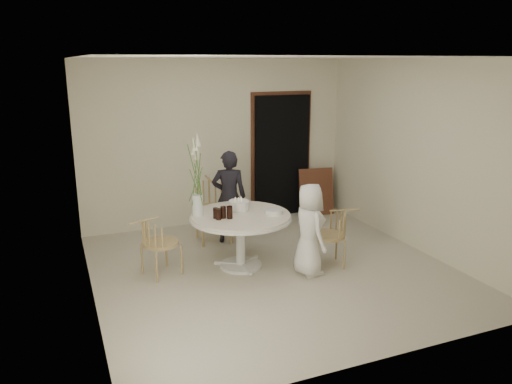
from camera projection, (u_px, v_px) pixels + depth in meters
name	position (u px, v px, depth m)	size (l,w,h in m)	color
ground	(272.00, 269.00, 6.57)	(4.50, 4.50, 0.00)	#BEB2A2
room_shell	(274.00, 148.00, 6.16)	(4.50, 4.50, 4.50)	silver
doorway	(282.00, 156.00, 8.68)	(1.00, 0.10, 2.10)	black
door_trim	(281.00, 153.00, 8.70)	(1.12, 0.03, 2.22)	brown
table	(241.00, 223.00, 6.51)	(1.33, 1.33, 0.73)	silver
picture_frame	(316.00, 192.00, 8.84)	(0.62, 0.04, 0.83)	brown
chair_far	(211.00, 200.00, 7.59)	(0.55, 0.59, 0.93)	tan
chair_right	(336.00, 229.00, 6.60)	(0.53, 0.50, 0.78)	tan
chair_left	(153.00, 239.00, 6.22)	(0.56, 0.53, 0.79)	tan
girl	(229.00, 197.00, 7.42)	(0.51, 0.33, 1.40)	black
boy	(309.00, 230.00, 6.30)	(0.58, 0.38, 1.19)	white
birthday_cake	(239.00, 205.00, 6.65)	(0.27, 0.27, 0.18)	silver
cola_tumbler_a	(219.00, 214.00, 6.25)	(0.07, 0.07, 0.14)	black
cola_tumbler_b	(230.00, 212.00, 6.28)	(0.08, 0.08, 0.16)	black
cola_tumbler_c	(216.00, 213.00, 6.30)	(0.06, 0.06, 0.14)	black
cola_tumbler_d	(223.00, 212.00, 6.30)	(0.07, 0.07, 0.15)	black
plate_stack	(274.00, 212.00, 6.49)	(0.23, 0.23, 0.06)	white
flower_vase	(197.00, 184.00, 6.33)	(0.15, 0.15, 1.08)	silver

